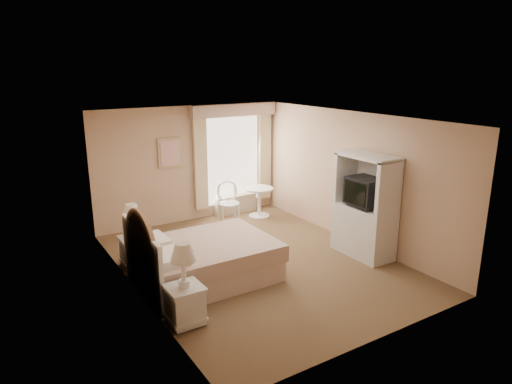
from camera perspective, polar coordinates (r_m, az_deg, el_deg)
room at (r=7.60m, az=0.19°, el=-0.16°), size 4.21×5.51×2.51m
window at (r=10.32m, az=-2.74°, el=4.53°), size 2.05×0.22×2.51m
framed_art at (r=9.71m, az=-10.70°, el=4.84°), size 0.52×0.04×0.62m
bed at (r=7.33m, az=-6.99°, el=-8.40°), size 2.11×1.62×1.44m
nightstand_near at (r=6.17m, az=-8.90°, el=-12.53°), size 0.46×0.46×1.12m
nightstand_far at (r=8.03m, az=-15.03°, el=-6.19°), size 0.45×0.45×1.08m
round_table at (r=10.25m, az=0.40°, el=-0.68°), size 0.63×0.63×0.67m
cafe_chair at (r=9.74m, az=-3.50°, el=-0.99°), size 0.55×0.55×0.94m
armoire at (r=8.32m, az=13.43°, el=-2.70°), size 0.55×1.11×1.84m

